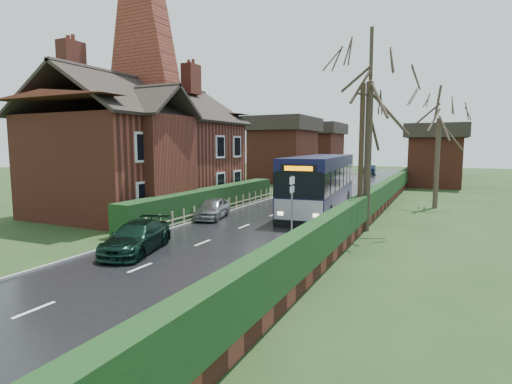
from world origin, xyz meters
The scene contains 18 objects.
ground centered at (0.00, 0.00, 0.00)m, with size 140.00×140.00×0.00m, color #2D481F.
road centered at (0.00, 10.00, 0.01)m, with size 6.00×100.00×0.02m, color black.
pavement centered at (4.25, 10.00, 0.07)m, with size 2.50×100.00×0.14m, color slate.
kerb_right centered at (3.05, 10.00, 0.07)m, with size 0.12×100.00×0.14m, color gray.
kerb_left centered at (-3.05, 10.00, 0.05)m, with size 0.12×100.00×0.10m, color gray.
front_hedge centered at (-3.90, 5.00, 0.80)m, with size 1.20×16.00×1.60m, color black.
picket_fence centered at (-3.15, 5.00, 0.45)m, with size 0.10×16.00×0.90m, color gray, non-canonical shape.
right_wall_hedge centered at (5.80, 10.00, 1.02)m, with size 0.60×50.00×1.80m.
brick_house centered at (-8.73, 4.78, 4.38)m, with size 9.30×14.60×10.30m.
bus centered at (2.20, 8.60, 1.79)m, with size 3.81×12.09×3.61m.
car_silver centered at (-2.80, 3.38, 0.61)m, with size 1.45×3.60×1.23m, color #ABACB0.
car_green centered at (-1.60, -4.36, 0.60)m, with size 1.69×4.16×1.21m, color black.
car_distant centered at (-0.44, 43.09, 0.73)m, with size 1.55×4.46×1.47m, color black.
bus_stop_sign centered at (3.20, 0.61, 1.91)m, with size 0.08×0.44×2.90m.
telegraph_pole centered at (5.80, 3.12, 3.65)m, with size 0.46×0.88×7.22m.
tree_right_near centered at (6.00, 3.80, 7.86)m, with size 4.88×4.88×10.53m.
tree_right_far centered at (8.97, 13.43, 6.54)m, with size 4.53×4.53×8.75m.
tree_house_side centered at (-10.12, 10.90, 7.95)m, with size 4.68×4.68×10.64m.
Camera 1 is at (9.52, -16.52, 4.28)m, focal length 28.00 mm.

